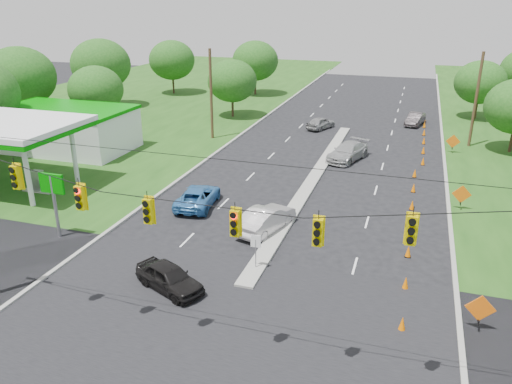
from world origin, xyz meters
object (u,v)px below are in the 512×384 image
(white_sedan, at_px, (266,219))
(blue_pickup, at_px, (198,197))
(black_sedan, at_px, (169,277))
(gas_station, at_px, (56,128))

(white_sedan, height_order, blue_pickup, white_sedan)
(black_sedan, xyz_separation_m, white_sedan, (2.59, 7.94, 0.11))
(gas_station, distance_m, white_sedan, 24.71)
(blue_pickup, bearing_deg, white_sedan, 150.67)
(gas_station, xyz_separation_m, black_sedan, (20.17, -17.39, -1.90))
(gas_station, relative_size, black_sedan, 4.94)
(gas_station, bearing_deg, white_sedan, -22.56)
(gas_station, distance_m, black_sedan, 26.70)
(gas_station, xyz_separation_m, white_sedan, (22.76, -9.45, -1.79))
(gas_station, distance_m, blue_pickup, 18.61)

